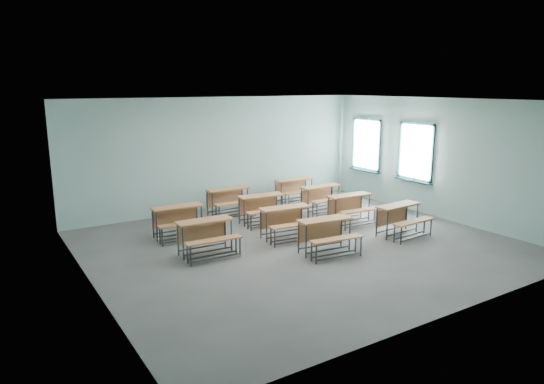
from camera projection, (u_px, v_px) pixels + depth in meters
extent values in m
cube|color=slate|center=(302.00, 245.00, 10.91)|extent=(9.00, 8.00, 0.02)
cube|color=white|center=(304.00, 100.00, 10.22)|extent=(9.00, 8.00, 0.02)
cube|color=#98BEB6|center=(221.00, 154.00, 13.88)|extent=(9.00, 0.02, 3.20)
cube|color=#98BEB6|center=(459.00, 216.00, 7.25)|extent=(9.00, 0.02, 3.20)
cube|color=#98BEB6|center=(87.00, 201.00, 8.22)|extent=(0.02, 8.00, 3.20)
cube|color=#98BEB6|center=(440.00, 159.00, 12.91)|extent=(0.02, 8.00, 3.20)
cube|color=#194046|center=(365.00, 169.00, 15.35)|extent=(0.06, 1.20, 0.06)
cube|color=#194046|center=(367.00, 120.00, 15.02)|extent=(0.06, 1.20, 0.06)
cube|color=#194046|center=(379.00, 146.00, 14.71)|extent=(0.06, 0.06, 1.60)
cube|color=#194046|center=(354.00, 143.00, 15.65)|extent=(0.06, 0.06, 1.60)
cube|color=#194046|center=(366.00, 144.00, 15.18)|extent=(0.04, 0.04, 1.48)
cube|color=#194046|center=(366.00, 144.00, 15.18)|extent=(0.04, 1.08, 0.04)
cube|color=#194046|center=(364.00, 171.00, 15.34)|extent=(0.14, 1.28, 0.04)
cube|color=white|center=(367.00, 144.00, 15.19)|extent=(0.01, 1.08, 1.48)
cube|color=#194046|center=(414.00, 179.00, 13.70)|extent=(0.06, 1.20, 0.06)
cube|color=#194046|center=(418.00, 124.00, 13.36)|extent=(0.06, 1.20, 0.06)
cube|color=#194046|center=(432.00, 154.00, 13.06)|extent=(0.06, 0.06, 1.60)
cube|color=#194046|center=(401.00, 149.00, 14.00)|extent=(0.06, 0.06, 1.60)
cube|color=#194046|center=(416.00, 152.00, 13.53)|extent=(0.04, 0.04, 1.48)
cube|color=#194046|center=(416.00, 152.00, 13.53)|extent=(0.04, 1.08, 0.04)
cube|color=#194046|center=(413.00, 181.00, 13.69)|extent=(0.14, 1.28, 0.04)
cube|color=white|center=(416.00, 152.00, 13.54)|extent=(0.01, 1.08, 1.48)
cube|color=#A5653B|center=(325.00, 220.00, 10.30)|extent=(1.22, 0.52, 0.04)
cube|color=#A5653B|center=(320.00, 231.00, 10.53)|extent=(1.12, 0.14, 0.41)
cylinder|color=#383B3D|center=(306.00, 242.00, 10.01)|extent=(0.04, 0.04, 0.70)
cylinder|color=#383B3D|center=(350.00, 235.00, 10.48)|extent=(0.04, 0.04, 0.70)
cylinder|color=#383B3D|center=(299.00, 238.00, 10.29)|extent=(0.04, 0.04, 0.70)
cylinder|color=#383B3D|center=(341.00, 231.00, 10.76)|extent=(0.04, 0.04, 0.70)
cube|color=#383B3D|center=(328.00, 250.00, 10.30)|extent=(1.08, 0.15, 0.03)
cube|color=#383B3D|center=(320.00, 245.00, 10.58)|extent=(1.08, 0.15, 0.03)
cube|color=#A5653B|center=(337.00, 239.00, 9.95)|extent=(1.21, 0.37, 0.03)
cylinder|color=#383B3D|center=(316.00, 255.00, 9.68)|extent=(0.04, 0.04, 0.41)
cylinder|color=#383B3D|center=(361.00, 247.00, 10.15)|extent=(0.04, 0.04, 0.41)
cylinder|color=#383B3D|center=(312.00, 252.00, 9.85)|extent=(0.04, 0.04, 0.41)
cylinder|color=#383B3D|center=(356.00, 244.00, 10.31)|extent=(0.04, 0.04, 0.41)
cube|color=#383B3D|center=(339.00, 256.00, 9.94)|extent=(1.08, 0.15, 0.03)
cube|color=#383B3D|center=(334.00, 254.00, 10.11)|extent=(1.08, 0.15, 0.03)
cube|color=#A5653B|center=(398.00, 205.00, 11.52)|extent=(1.21, 0.48, 0.04)
cube|color=#A5653B|center=(391.00, 216.00, 11.73)|extent=(1.13, 0.10, 0.41)
cylinder|color=#383B3D|center=(387.00, 226.00, 11.17)|extent=(0.04, 0.04, 0.70)
cylinder|color=#383B3D|center=(417.00, 218.00, 11.79)|extent=(0.04, 0.04, 0.70)
cylinder|color=#383B3D|center=(377.00, 223.00, 11.41)|extent=(0.04, 0.04, 0.70)
cylinder|color=#383B3D|center=(406.00, 215.00, 12.04)|extent=(0.04, 0.04, 0.70)
cube|color=#383B3D|center=(402.00, 232.00, 11.53)|extent=(1.09, 0.11, 0.03)
cube|color=#383B3D|center=(391.00, 229.00, 11.78)|extent=(1.09, 0.11, 0.03)
cube|color=#A5653B|center=(414.00, 222.00, 11.21)|extent=(1.20, 0.33, 0.03)
cylinder|color=#383B3D|center=(401.00, 236.00, 10.87)|extent=(0.04, 0.04, 0.41)
cylinder|color=#383B3D|center=(431.00, 228.00, 11.50)|extent=(0.04, 0.04, 0.41)
cylinder|color=#383B3D|center=(394.00, 234.00, 11.02)|extent=(0.04, 0.04, 0.41)
cylinder|color=#383B3D|center=(424.00, 226.00, 11.65)|extent=(0.04, 0.04, 0.41)
cube|color=#383B3D|center=(416.00, 237.00, 11.22)|extent=(1.09, 0.11, 0.03)
cube|color=#383B3D|center=(409.00, 235.00, 11.36)|extent=(1.09, 0.11, 0.03)
cube|color=#A5653B|center=(205.00, 221.00, 10.21)|extent=(1.20, 0.44, 0.04)
cube|color=#A5653B|center=(202.00, 232.00, 10.43)|extent=(1.13, 0.06, 0.41)
cylinder|color=#383B3D|center=(183.00, 244.00, 9.89)|extent=(0.04, 0.04, 0.70)
cylinder|color=#383B3D|center=(231.00, 236.00, 10.42)|extent=(0.04, 0.04, 0.70)
cylinder|color=#383B3D|center=(178.00, 240.00, 10.15)|extent=(0.04, 0.04, 0.70)
cylinder|color=#383B3D|center=(225.00, 232.00, 10.69)|extent=(0.04, 0.04, 0.70)
cube|color=#383B3D|center=(208.00, 251.00, 10.21)|extent=(1.09, 0.07, 0.03)
cube|color=#383B3D|center=(203.00, 247.00, 10.47)|extent=(1.09, 0.07, 0.03)
cube|color=#A5653B|center=(214.00, 240.00, 9.87)|extent=(1.19, 0.29, 0.03)
cylinder|color=#383B3D|center=(191.00, 257.00, 9.57)|extent=(0.04, 0.04, 0.41)
cylinder|color=#383B3D|center=(240.00, 247.00, 10.10)|extent=(0.04, 0.04, 0.41)
cylinder|color=#383B3D|center=(187.00, 254.00, 9.73)|extent=(0.04, 0.04, 0.41)
cylinder|color=#383B3D|center=(236.00, 245.00, 10.26)|extent=(0.04, 0.04, 0.41)
cube|color=#383B3D|center=(216.00, 258.00, 9.86)|extent=(1.09, 0.07, 0.03)
cube|color=#383B3D|center=(213.00, 255.00, 10.02)|extent=(1.09, 0.07, 0.03)
cube|color=#A5653B|center=(285.00, 208.00, 11.30)|extent=(1.22, 0.52, 0.04)
cube|color=#A5653B|center=(281.00, 218.00, 11.52)|extent=(1.12, 0.14, 0.41)
cylinder|color=#383B3D|center=(267.00, 228.00, 11.01)|extent=(0.04, 0.04, 0.70)
cylinder|color=#383B3D|center=(308.00, 222.00, 11.47)|extent=(0.04, 0.04, 0.70)
cylinder|color=#383B3D|center=(261.00, 224.00, 11.28)|extent=(0.04, 0.04, 0.70)
cylinder|color=#383B3D|center=(301.00, 219.00, 11.75)|extent=(0.04, 0.04, 0.70)
cube|color=#383B3D|center=(288.00, 235.00, 11.29)|extent=(1.08, 0.14, 0.03)
cube|color=#383B3D|center=(282.00, 231.00, 11.57)|extent=(1.08, 0.14, 0.03)
cube|color=#A5653B|center=(294.00, 225.00, 10.95)|extent=(1.21, 0.37, 0.03)
cylinder|color=#383B3D|center=(275.00, 239.00, 10.68)|extent=(0.04, 0.04, 0.41)
cylinder|color=#383B3D|center=(317.00, 232.00, 11.15)|extent=(0.04, 0.04, 0.41)
cylinder|color=#383B3D|center=(271.00, 236.00, 10.84)|extent=(0.04, 0.04, 0.41)
cylinder|color=#383B3D|center=(313.00, 230.00, 11.31)|extent=(0.04, 0.04, 0.41)
cube|color=#383B3D|center=(296.00, 241.00, 10.94)|extent=(1.08, 0.14, 0.03)
cube|color=#383B3D|center=(292.00, 238.00, 11.10)|extent=(1.08, 0.14, 0.03)
cube|color=#A5653B|center=(349.00, 195.00, 12.56)|extent=(1.21, 0.46, 0.04)
cube|color=#A5653B|center=(345.00, 205.00, 12.78)|extent=(1.13, 0.08, 0.41)
cylinder|color=#383B3D|center=(336.00, 213.00, 12.25)|extent=(0.04, 0.04, 0.70)
cylinder|color=#383B3D|center=(369.00, 208.00, 12.76)|extent=(0.04, 0.04, 0.70)
cylinder|color=#383B3D|center=(328.00, 210.00, 12.52)|extent=(0.04, 0.04, 0.70)
cylinder|color=#383B3D|center=(361.00, 205.00, 13.03)|extent=(0.04, 0.04, 0.70)
cube|color=#383B3D|center=(352.00, 220.00, 12.56)|extent=(1.09, 0.09, 0.03)
cube|color=#383B3D|center=(345.00, 217.00, 12.83)|extent=(1.09, 0.09, 0.03)
cube|color=#A5653B|center=(361.00, 210.00, 12.22)|extent=(1.20, 0.31, 0.03)
cylinder|color=#383B3D|center=(345.00, 223.00, 11.93)|extent=(0.04, 0.04, 0.41)
cylinder|color=#383B3D|center=(379.00, 217.00, 12.45)|extent=(0.04, 0.04, 0.41)
cylinder|color=#383B3D|center=(341.00, 221.00, 12.09)|extent=(0.04, 0.04, 0.41)
cylinder|color=#383B3D|center=(374.00, 215.00, 12.61)|extent=(0.04, 0.04, 0.41)
cube|color=#383B3D|center=(362.00, 225.00, 12.21)|extent=(1.09, 0.09, 0.03)
cube|color=#383B3D|center=(358.00, 223.00, 12.37)|extent=(1.09, 0.09, 0.03)
cube|color=#A5653B|center=(177.00, 207.00, 11.38)|extent=(1.21, 0.46, 0.04)
cube|color=#A5653B|center=(175.00, 217.00, 11.60)|extent=(1.13, 0.09, 0.41)
cylinder|color=#383B3D|center=(157.00, 227.00, 11.06)|extent=(0.04, 0.04, 0.70)
cylinder|color=#383B3D|center=(202.00, 221.00, 11.58)|extent=(0.04, 0.04, 0.70)
cylinder|color=#383B3D|center=(153.00, 223.00, 11.33)|extent=(0.04, 0.04, 0.70)
cylinder|color=#383B3D|center=(197.00, 217.00, 11.85)|extent=(0.04, 0.04, 0.70)
cube|color=#383B3D|center=(180.00, 234.00, 11.38)|extent=(1.09, 0.09, 0.03)
cube|color=#383B3D|center=(176.00, 231.00, 11.65)|extent=(1.09, 0.09, 0.03)
cube|color=#A5653B|center=(184.00, 224.00, 11.03)|extent=(1.20, 0.32, 0.03)
cylinder|color=#383B3D|center=(162.00, 238.00, 10.75)|extent=(0.04, 0.04, 0.41)
cylinder|color=#383B3D|center=(208.00, 231.00, 11.26)|extent=(0.04, 0.04, 0.41)
cylinder|color=#383B3D|center=(160.00, 236.00, 10.91)|extent=(0.04, 0.04, 0.41)
cylinder|color=#383B3D|center=(205.00, 229.00, 11.42)|extent=(0.04, 0.04, 0.41)
cube|color=#383B3D|center=(186.00, 240.00, 11.03)|extent=(1.09, 0.09, 0.03)
cube|color=#383B3D|center=(183.00, 237.00, 11.19)|extent=(1.09, 0.09, 0.03)
cube|color=#A5653B|center=(261.00, 196.00, 12.52)|extent=(1.22, 0.50, 0.04)
cube|color=#A5653B|center=(258.00, 205.00, 12.74)|extent=(1.12, 0.12, 0.41)
cylinder|color=#383B3D|center=(244.00, 213.00, 12.22)|extent=(0.04, 0.04, 0.70)
cylinder|color=#383B3D|center=(282.00, 209.00, 12.70)|extent=(0.04, 0.04, 0.70)
cylinder|color=#383B3D|center=(239.00, 211.00, 12.49)|extent=(0.04, 0.04, 0.70)
cylinder|color=#383B3D|center=(277.00, 206.00, 12.98)|extent=(0.04, 0.04, 0.70)
cube|color=#383B3D|center=(264.00, 220.00, 12.52)|extent=(1.09, 0.13, 0.03)
cube|color=#383B3D|center=(258.00, 217.00, 12.79)|extent=(1.09, 0.13, 0.03)
cube|color=#A5653B|center=(269.00, 211.00, 12.17)|extent=(1.20, 0.35, 0.03)
cylinder|color=#383B3D|center=(251.00, 223.00, 11.89)|extent=(0.04, 0.04, 0.41)
cylinder|color=#383B3D|center=(290.00, 218.00, 12.38)|extent=(0.04, 0.04, 0.41)
cylinder|color=#383B3D|center=(248.00, 221.00, 12.06)|extent=(0.04, 0.04, 0.41)
cylinder|color=#383B3D|center=(286.00, 216.00, 12.54)|extent=(0.04, 0.04, 0.41)
cube|color=#383B3D|center=(271.00, 225.00, 12.16)|extent=(1.09, 0.13, 0.03)
cube|color=#383B3D|center=(267.00, 223.00, 12.33)|extent=(1.09, 0.13, 0.03)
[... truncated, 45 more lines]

